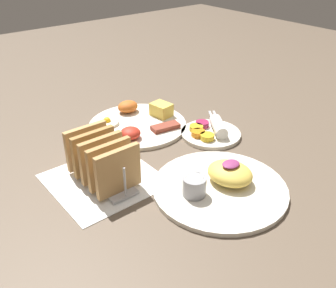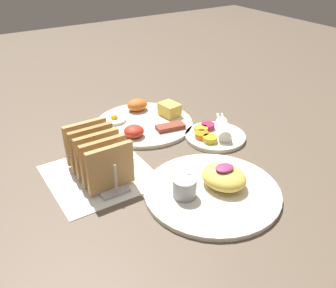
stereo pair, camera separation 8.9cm
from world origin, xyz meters
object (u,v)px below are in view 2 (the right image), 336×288
object	(u,v)px
plate_breakfast	(145,121)
plate_condiments	(215,134)
plate_foreground	(214,187)
toast_rack	(98,156)

from	to	relation	value
plate_breakfast	plate_condiments	size ratio (longest dim) A/B	1.71
plate_breakfast	plate_condiments	distance (m)	0.20
plate_foreground	toast_rack	size ratio (longest dim) A/B	1.56
plate_breakfast	plate_foreground	bearing A→B (deg)	-95.20
plate_foreground	toast_rack	world-z (taller)	toast_rack
plate_breakfast	plate_condiments	bearing A→B (deg)	-54.99
plate_condiments	plate_foreground	xyz separation A→B (m)	(-0.15, -0.18, 0.00)
plate_condiments	plate_breakfast	bearing A→B (deg)	125.01
plate_foreground	toast_rack	bearing A→B (deg)	133.59
plate_breakfast	plate_foreground	xyz separation A→B (m)	(-0.03, -0.35, 0.00)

